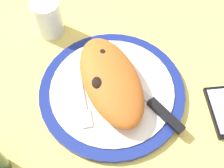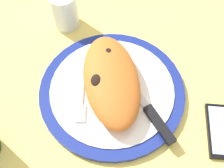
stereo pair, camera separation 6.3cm
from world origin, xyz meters
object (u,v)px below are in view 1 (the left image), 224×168
calzone (109,81)px  plate (112,91)px  water_glass (48,19)px  fork (83,102)px  knife (156,106)px

calzone → plate: bearing=33.6°
water_glass → fork: bearing=-1.2°
calzone → knife: size_ratio=1.15×
knife → water_glass: 34.51cm
knife → water_glass: (-31.86, -13.10, 2.13)cm
plate → water_glass: 24.78cm
fork → water_glass: water_glass is taller
calzone → water_glass: bearing=-165.0°
knife → water_glass: size_ratio=2.25×
fork → water_glass: bearing=178.8°
calzone → water_glass: (-23.03, -6.18, -0.20)cm
water_glass → knife: bearing=22.4°
fork → knife: knife is taller
plate → water_glass: size_ratio=3.40×
plate → fork: bearing=-86.4°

